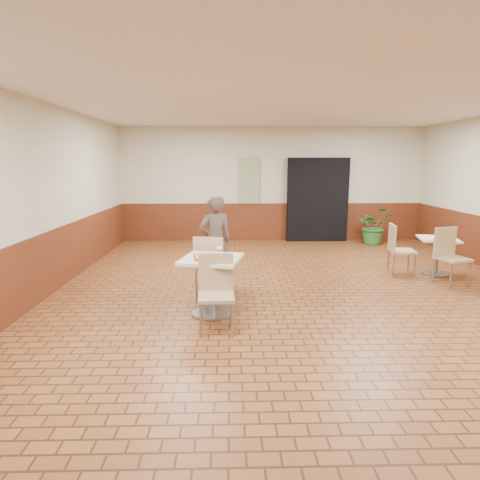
{
  "coord_description": "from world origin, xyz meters",
  "views": [
    {
      "loc": [
        -1.1,
        -5.69,
        2.06
      ],
      "look_at": [
        -0.97,
        0.09,
        0.95
      ],
      "focal_mm": 30.0,
      "sensor_mm": 36.0,
      "label": 1
    }
  ],
  "objects_px": {
    "chair_second_left": "(398,247)",
    "chair_second_front": "(449,253)",
    "paper_cup": "(219,250)",
    "ring_donut": "(207,253)",
    "chair_main_back": "(210,264)",
    "customer": "(215,241)",
    "potted_plant": "(374,226)",
    "main_table": "(212,276)",
    "chair_main_front": "(216,288)",
    "serving_tray": "(211,257)",
    "long_john_donut": "(215,255)",
    "second_table": "(437,250)"
  },
  "relations": [
    {
      "from": "main_table",
      "to": "chair_second_left",
      "type": "xyz_separation_m",
      "value": [
        3.39,
        1.97,
        -0.02
      ]
    },
    {
      "from": "paper_cup",
      "to": "chair_second_left",
      "type": "height_order",
      "value": "chair_second_left"
    },
    {
      "from": "ring_donut",
      "to": "serving_tray",
      "type": "bearing_deg",
      "value": -45.47
    },
    {
      "from": "ring_donut",
      "to": "potted_plant",
      "type": "relative_size",
      "value": 0.1
    },
    {
      "from": "potted_plant",
      "to": "chair_second_left",
      "type": "bearing_deg",
      "value": -101.06
    },
    {
      "from": "chair_main_front",
      "to": "chair_second_left",
      "type": "relative_size",
      "value": 1.01
    },
    {
      "from": "chair_main_back",
      "to": "chair_second_front",
      "type": "xyz_separation_m",
      "value": [
        4.07,
        0.69,
        -0.01
      ]
    },
    {
      "from": "chair_main_front",
      "to": "chair_second_left",
      "type": "distance_m",
      "value": 4.12
    },
    {
      "from": "chair_second_front",
      "to": "chair_main_front",
      "type": "bearing_deg",
      "value": -169.98
    },
    {
      "from": "second_table",
      "to": "chair_second_front",
      "type": "relative_size",
      "value": 0.71
    },
    {
      "from": "paper_cup",
      "to": "ring_donut",
      "type": "bearing_deg",
      "value": -171.86
    },
    {
      "from": "serving_tray",
      "to": "long_john_donut",
      "type": "relative_size",
      "value": 2.93
    },
    {
      "from": "ring_donut",
      "to": "chair_main_front",
      "type": "bearing_deg",
      "value": -75.51
    },
    {
      "from": "customer",
      "to": "chair_second_left",
      "type": "bearing_deg",
      "value": 169.4
    },
    {
      "from": "customer",
      "to": "chair_second_front",
      "type": "distance_m",
      "value": 4.02
    },
    {
      "from": "main_table",
      "to": "chair_second_front",
      "type": "height_order",
      "value": "chair_second_front"
    },
    {
      "from": "chair_main_back",
      "to": "customer",
      "type": "height_order",
      "value": "customer"
    },
    {
      "from": "main_table",
      "to": "second_table",
      "type": "xyz_separation_m",
      "value": [
        4.11,
        1.93,
        -0.07
      ]
    },
    {
      "from": "paper_cup",
      "to": "chair_second_front",
      "type": "bearing_deg",
      "value": 17.78
    },
    {
      "from": "customer",
      "to": "serving_tray",
      "type": "relative_size",
      "value": 3.3
    },
    {
      "from": "main_table",
      "to": "chair_main_front",
      "type": "relative_size",
      "value": 0.85
    },
    {
      "from": "chair_second_left",
      "to": "potted_plant",
      "type": "bearing_deg",
      "value": -3.9
    },
    {
      "from": "main_table",
      "to": "second_table",
      "type": "distance_m",
      "value": 4.54
    },
    {
      "from": "potted_plant",
      "to": "second_table",
      "type": "bearing_deg",
      "value": -86.61
    },
    {
      "from": "ring_donut",
      "to": "chair_second_left",
      "type": "distance_m",
      "value": 3.96
    },
    {
      "from": "ring_donut",
      "to": "long_john_donut",
      "type": "height_order",
      "value": "long_john_donut"
    },
    {
      "from": "second_table",
      "to": "potted_plant",
      "type": "relative_size",
      "value": 0.73
    },
    {
      "from": "serving_tray",
      "to": "paper_cup",
      "type": "relative_size",
      "value": 4.79
    },
    {
      "from": "chair_second_front",
      "to": "ring_donut",
      "type": "bearing_deg",
      "value": -177.56
    },
    {
      "from": "main_table",
      "to": "chair_second_front",
      "type": "bearing_deg",
      "value": 18.51
    },
    {
      "from": "long_john_donut",
      "to": "chair_second_left",
      "type": "xyz_separation_m",
      "value": [
        3.33,
        2.05,
        -0.33
      ]
    },
    {
      "from": "chair_main_front",
      "to": "chair_second_front",
      "type": "relative_size",
      "value": 0.97
    },
    {
      "from": "customer",
      "to": "potted_plant",
      "type": "height_order",
      "value": "customer"
    },
    {
      "from": "ring_donut",
      "to": "paper_cup",
      "type": "xyz_separation_m",
      "value": [
        0.17,
        0.02,
        0.04
      ]
    },
    {
      "from": "chair_second_front",
      "to": "potted_plant",
      "type": "xyz_separation_m",
      "value": [
        -0.08,
        3.47,
        -0.07
      ]
    },
    {
      "from": "long_john_donut",
      "to": "chair_main_front",
      "type": "bearing_deg",
      "value": -86.42
    },
    {
      "from": "chair_main_front",
      "to": "potted_plant",
      "type": "relative_size",
      "value": 0.99
    },
    {
      "from": "customer",
      "to": "potted_plant",
      "type": "relative_size",
      "value": 1.61
    },
    {
      "from": "main_table",
      "to": "potted_plant",
      "type": "height_order",
      "value": "potted_plant"
    },
    {
      "from": "chair_second_front",
      "to": "potted_plant",
      "type": "bearing_deg",
      "value": 76.3
    },
    {
      "from": "serving_tray",
      "to": "ring_donut",
      "type": "xyz_separation_m",
      "value": [
        -0.07,
        0.07,
        0.03
      ]
    },
    {
      "from": "chair_second_left",
      "to": "chair_second_front",
      "type": "bearing_deg",
      "value": -127.64
    },
    {
      "from": "ring_donut",
      "to": "customer",
      "type": "bearing_deg",
      "value": 86.83
    },
    {
      "from": "chair_main_front",
      "to": "paper_cup",
      "type": "height_order",
      "value": "chair_main_front"
    },
    {
      "from": "serving_tray",
      "to": "potted_plant",
      "type": "xyz_separation_m",
      "value": [
        3.94,
        4.81,
        -0.34
      ]
    },
    {
      "from": "chair_main_front",
      "to": "chair_second_front",
      "type": "xyz_separation_m",
      "value": [
        3.94,
        1.83,
        0.01
      ]
    },
    {
      "from": "main_table",
      "to": "chair_main_back",
      "type": "distance_m",
      "value": 0.66
    },
    {
      "from": "chair_main_back",
      "to": "potted_plant",
      "type": "height_order",
      "value": "chair_main_back"
    },
    {
      "from": "ring_donut",
      "to": "long_john_donut",
      "type": "relative_size",
      "value": 0.58
    },
    {
      "from": "serving_tray",
      "to": "paper_cup",
      "type": "distance_m",
      "value": 0.15
    }
  ]
}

